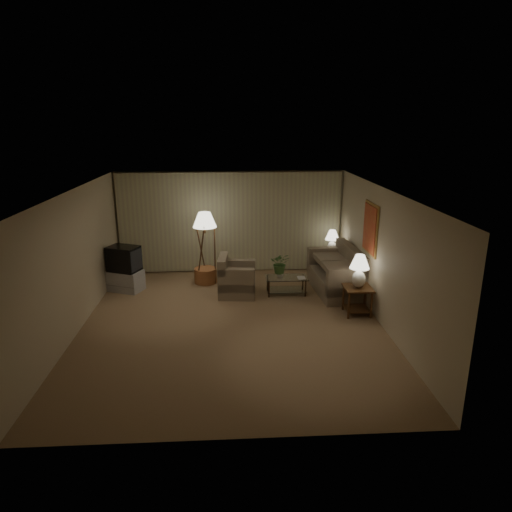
{
  "coord_description": "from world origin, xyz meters",
  "views": [
    {
      "loc": [
        -0.02,
        -8.48,
        3.96
      ],
      "look_at": [
        0.52,
        0.6,
        1.25
      ],
      "focal_mm": 32.0,
      "sensor_mm": 36.0,
      "label": 1
    }
  ],
  "objects_px": {
    "side_table_far": "(331,260)",
    "table_lamp_far": "(332,240)",
    "floor_lamp": "(205,246)",
    "side_table_near": "(357,295)",
    "coffee_table": "(286,283)",
    "crt_tv": "(124,259)",
    "vase": "(280,274)",
    "table_lamp_near": "(359,268)",
    "ottoman": "(206,275)",
    "sofa": "(336,274)",
    "armchair": "(237,280)",
    "tv_cabinet": "(126,280)"
  },
  "relations": [
    {
      "from": "side_table_near",
      "to": "vase",
      "type": "height_order",
      "value": "side_table_near"
    },
    {
      "from": "side_table_far",
      "to": "crt_tv",
      "type": "height_order",
      "value": "crt_tv"
    },
    {
      "from": "table_lamp_near",
      "to": "vase",
      "type": "bearing_deg",
      "value": 140.26
    },
    {
      "from": "sofa",
      "to": "ottoman",
      "type": "bearing_deg",
      "value": -108.67
    },
    {
      "from": "armchair",
      "to": "coffee_table",
      "type": "height_order",
      "value": "armchair"
    },
    {
      "from": "side_table_far",
      "to": "table_lamp_far",
      "type": "distance_m",
      "value": 0.57
    },
    {
      "from": "table_lamp_near",
      "to": "tv_cabinet",
      "type": "relative_size",
      "value": 0.76
    },
    {
      "from": "table_lamp_near",
      "to": "table_lamp_far",
      "type": "distance_m",
      "value": 2.56
    },
    {
      "from": "table_lamp_far",
      "to": "ottoman",
      "type": "height_order",
      "value": "table_lamp_far"
    },
    {
      "from": "armchair",
      "to": "side_table_near",
      "type": "distance_m",
      "value": 2.82
    },
    {
      "from": "ottoman",
      "to": "table_lamp_near",
      "type": "bearing_deg",
      "value": -33.16
    },
    {
      "from": "side_table_far",
      "to": "table_lamp_far",
      "type": "bearing_deg",
      "value": 0.0
    },
    {
      "from": "ottoman",
      "to": "side_table_far",
      "type": "bearing_deg",
      "value": 6.93
    },
    {
      "from": "armchair",
      "to": "floor_lamp",
      "type": "relative_size",
      "value": 0.56
    },
    {
      "from": "armchair",
      "to": "vase",
      "type": "height_order",
      "value": "armchair"
    },
    {
      "from": "table_lamp_far",
      "to": "vase",
      "type": "xyz_separation_m",
      "value": [
        -1.5,
        -1.31,
        -0.47
      ]
    },
    {
      "from": "side_table_near",
      "to": "tv_cabinet",
      "type": "relative_size",
      "value": 0.65
    },
    {
      "from": "sofa",
      "to": "table_lamp_near",
      "type": "distance_m",
      "value": 1.48
    },
    {
      "from": "table_lamp_far",
      "to": "crt_tv",
      "type": "distance_m",
      "value": 5.27
    },
    {
      "from": "side_table_far",
      "to": "floor_lamp",
      "type": "height_order",
      "value": "floor_lamp"
    },
    {
      "from": "side_table_near",
      "to": "coffee_table",
      "type": "distance_m",
      "value": 1.85
    },
    {
      "from": "coffee_table",
      "to": "crt_tv",
      "type": "xyz_separation_m",
      "value": [
        -3.85,
        0.47,
        0.52
      ]
    },
    {
      "from": "side_table_far",
      "to": "coffee_table",
      "type": "height_order",
      "value": "side_table_far"
    },
    {
      "from": "armchair",
      "to": "tv_cabinet",
      "type": "distance_m",
      "value": 2.73
    },
    {
      "from": "side_table_far",
      "to": "coffee_table",
      "type": "distance_m",
      "value": 1.89
    },
    {
      "from": "table_lamp_far",
      "to": "vase",
      "type": "distance_m",
      "value": 2.05
    },
    {
      "from": "crt_tv",
      "to": "vase",
      "type": "height_order",
      "value": "crt_tv"
    },
    {
      "from": "armchair",
      "to": "floor_lamp",
      "type": "height_order",
      "value": "floor_lamp"
    },
    {
      "from": "coffee_table",
      "to": "floor_lamp",
      "type": "distance_m",
      "value": 2.23
    },
    {
      "from": "side_table_near",
      "to": "sofa",
      "type": "bearing_deg",
      "value": 96.34
    },
    {
      "from": "sofa",
      "to": "armchair",
      "type": "relative_size",
      "value": 2.03
    },
    {
      "from": "side_table_far",
      "to": "vase",
      "type": "distance_m",
      "value": 1.99
    },
    {
      "from": "crt_tv",
      "to": "floor_lamp",
      "type": "height_order",
      "value": "floor_lamp"
    },
    {
      "from": "vase",
      "to": "table_lamp_near",
      "type": "bearing_deg",
      "value": -39.74
    },
    {
      "from": "table_lamp_far",
      "to": "tv_cabinet",
      "type": "height_order",
      "value": "table_lamp_far"
    },
    {
      "from": "side_table_far",
      "to": "vase",
      "type": "bearing_deg",
      "value": -139.0
    },
    {
      "from": "table_lamp_near",
      "to": "coffee_table",
      "type": "xyz_separation_m",
      "value": [
        -1.35,
        1.25,
        -0.74
      ]
    },
    {
      "from": "coffee_table",
      "to": "ottoman",
      "type": "bearing_deg",
      "value": 155.03
    },
    {
      "from": "side_table_near",
      "to": "coffee_table",
      "type": "bearing_deg",
      "value": 137.28
    },
    {
      "from": "armchair",
      "to": "crt_tv",
      "type": "relative_size",
      "value": 1.22
    },
    {
      "from": "floor_lamp",
      "to": "coffee_table",
      "type": "bearing_deg",
      "value": -25.46
    },
    {
      "from": "table_lamp_near",
      "to": "side_table_far",
      "type": "bearing_deg",
      "value": 90.0
    },
    {
      "from": "tv_cabinet",
      "to": "side_table_near",
      "type": "bearing_deg",
      "value": 4.22
    },
    {
      "from": "table_lamp_far",
      "to": "tv_cabinet",
      "type": "distance_m",
      "value": 5.32
    },
    {
      "from": "coffee_table",
      "to": "crt_tv",
      "type": "distance_m",
      "value": 3.91
    },
    {
      "from": "table_lamp_near",
      "to": "table_lamp_far",
      "type": "relative_size",
      "value": 1.13
    },
    {
      "from": "tv_cabinet",
      "to": "sofa",
      "type": "bearing_deg",
      "value": 18.34
    },
    {
      "from": "side_table_near",
      "to": "vase",
      "type": "bearing_deg",
      "value": 140.26
    },
    {
      "from": "side_table_far",
      "to": "table_lamp_far",
      "type": "height_order",
      "value": "table_lamp_far"
    },
    {
      "from": "side_table_near",
      "to": "table_lamp_near",
      "type": "distance_m",
      "value": 0.6
    }
  ]
}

